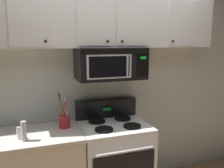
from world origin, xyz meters
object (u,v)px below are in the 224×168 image
Objects in this scene: salt_shaker at (19,133)px; pepper_mill at (24,131)px; stove_range at (114,160)px; utensil_crock_red at (64,119)px; over_range_microwave at (111,63)px.

pepper_mill is at bearing -54.04° from salt_shaker.
stove_range is 2.92× the size of utensil_crock_red.
over_range_microwave is 3.97× the size of pepper_mill.
over_range_microwave is 0.79m from utensil_crock_red.
salt_shaker is 0.62× the size of pepper_mill.
over_range_microwave is at bearing 15.95° from pepper_mill.
stove_range reaches higher than salt_shaker.
stove_range is 1.11m from over_range_microwave.
salt_shaker is at bearing -174.96° from stove_range.
stove_range is at bearing -89.86° from over_range_microwave.
stove_range is 0.76m from utensil_crock_red.
salt_shaker is (-0.99, -0.20, -0.62)m from over_range_microwave.
utensil_crock_red is at bearing 171.31° from stove_range.
salt_shaker is (-0.99, -0.09, 0.49)m from stove_range.
pepper_mill is at bearing -170.79° from stove_range.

